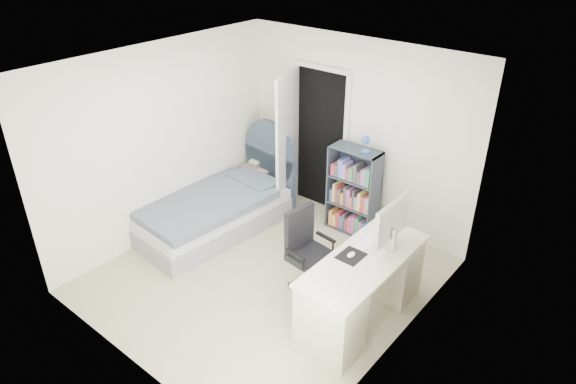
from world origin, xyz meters
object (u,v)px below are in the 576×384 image
Objects in this scene: desk at (363,286)px; office_chair at (307,247)px; nightstand at (260,173)px; floor_lamp at (279,161)px; bookcase at (354,195)px; bed at (220,209)px.

office_chair is (-0.76, 0.04, 0.12)m from desk.
nightstand is at bearing 145.93° from office_chair.
floor_lamp is at bearing 56.66° from nightstand.
bookcase is 1.36m from office_chair.
nightstand is at bearing -123.34° from floor_lamp.
office_chair is (0.26, -1.34, 0.00)m from bookcase.
bed reaches higher than office_chair.
nightstand is at bearing 153.83° from desk.
bookcase is at bearing 3.83° from nightstand.
nightstand is 1.57m from bookcase.
nightstand is at bearing -176.17° from bookcase.
office_chair is at bearing 177.17° from desk.
bed is 0.99m from nightstand.
office_chair is (1.82, -1.23, 0.14)m from nightstand.
desk is (2.59, -1.27, 0.02)m from nightstand.
nightstand is 0.62× the size of office_chair.
bed is at bearing 171.25° from office_chair.
floor_lamp reaches higher than office_chair.
bookcase reaches higher than bed.
floor_lamp is (0.16, 0.25, 0.15)m from nightstand.
nightstand is (-0.15, 0.97, 0.12)m from bed.
bed is 1.59× the size of floor_lamp.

